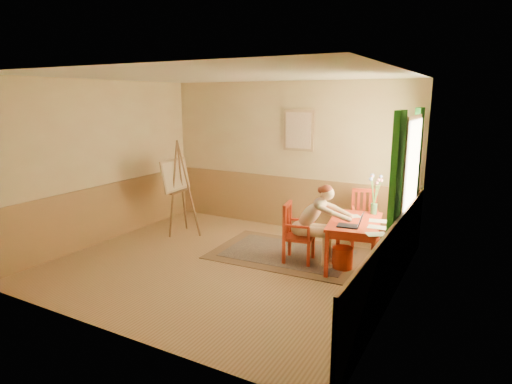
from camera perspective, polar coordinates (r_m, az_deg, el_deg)
The scene contains 14 objects.
room at distance 6.32m, azimuth -4.39°, elevation 2.39°, with size 5.04×4.54×2.84m.
wainscot at distance 7.19m, azimuth -0.81°, elevation -3.70°, with size 5.00×4.50×1.00m.
window at distance 6.49m, azimuth 19.49°, elevation 1.48°, with size 0.12×2.01×2.20m.
wall_portrait at distance 8.08m, azimuth 5.69°, elevation 8.13°, with size 0.60×0.05×0.76m.
rug at distance 7.10m, azimuth 4.27°, elevation -8.14°, with size 2.47×1.71×0.02m.
table at distance 6.55m, azimuth 12.99°, elevation -4.47°, with size 0.91×1.30×0.72m.
chair_left at distance 6.66m, azimuth 5.34°, elevation -5.42°, with size 0.49×0.48×0.93m.
chair_back at distance 7.56m, azimuth 14.16°, elevation -3.40°, with size 0.55×0.56×0.97m.
figure at distance 6.53m, azimuth 7.89°, elevation -3.80°, with size 0.95×0.49×1.25m.
laptop at distance 6.20m, azimuth 12.65°, elevation -4.15°, with size 0.38×0.26×0.21m.
papers at distance 6.38m, azimuth 14.95°, elevation -4.17°, with size 0.86×1.01×0.00m.
vase at distance 6.91m, azimuth 15.45°, elevation -0.48°, with size 0.22×0.32×0.63m.
wastebasket at distance 6.58m, azimuth 11.39°, elevation -8.59°, with size 0.31×0.31×0.33m, color #A22A0E.
easel at distance 8.02m, azimuth -10.46°, elevation 1.74°, with size 0.61×0.78×1.75m.
Camera 1 is at (3.40, -5.21, 2.50)m, focal length 30.14 mm.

